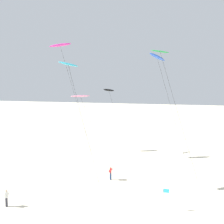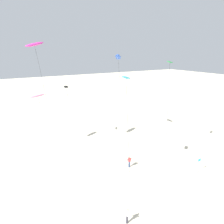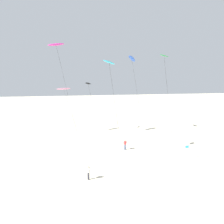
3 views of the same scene
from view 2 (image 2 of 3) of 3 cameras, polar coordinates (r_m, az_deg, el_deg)
name	(u,v)px [view 2 (image 2 of 3)]	position (r m, az deg, el deg)	size (l,w,h in m)	color
ground_plane	(151,189)	(33.52, 8.76, -16.70)	(260.00, 260.00, 0.00)	beige
kite_blue	(118,57)	(44.89, 1.38, 12.11)	(5.40, 5.60, 16.21)	blue
kite_green	(170,65)	(37.68, 12.79, 10.28)	(5.31, 4.89, 15.42)	green
kite_pink	(38,96)	(42.94, -16.32, 3.44)	(4.46, 3.91, 9.76)	pink
kite_magenta	(35,45)	(37.25, -16.91, 14.18)	(5.36, 4.84, 18.03)	#D8339E
kite_cyan	(126,79)	(29.51, 3.18, 7.40)	(3.65, 3.38, 14.16)	#33BFE0
kite_black	(66,87)	(44.54, -10.21, 5.45)	(3.48, 3.59, 10.94)	black
kite_flyer_nearest	(127,215)	(27.45, 3.38, -22.09)	(0.69, 0.70, 1.67)	#33333D
kite_flyer_middle	(129,161)	(38.18, 3.89, -10.97)	(0.63, 0.65, 1.67)	navy
marker_flag	(199,163)	(38.22, 18.80, -10.74)	(0.56, 0.05, 2.10)	gray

